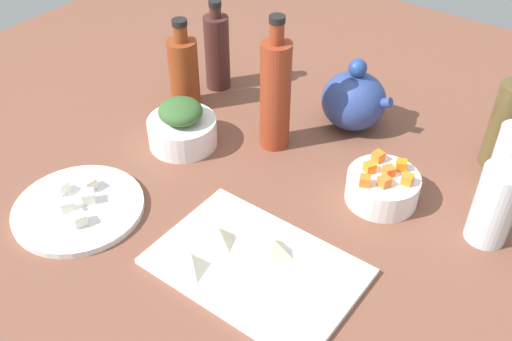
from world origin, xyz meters
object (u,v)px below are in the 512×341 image
object	(u,v)px
drinking_glass_0	(507,164)
drinking_glass_1	(495,205)
cutting_board	(256,266)
bottle_2	(217,51)
plate_tofu	(79,208)
bottle_0	(184,72)
bowl_greens	(183,132)
teapot	(354,100)
bowl_carrots	(382,188)
bottle_1	(275,93)
bottle_3	(507,123)

from	to	relation	value
drinking_glass_0	drinking_glass_1	xyz separation A→B (cm)	(1.73, -11.43, -0.32)
cutting_board	drinking_glass_0	size ratio (longest dim) A/B	2.16
drinking_glass_0	bottle_2	bearing A→B (deg)	179.75
plate_tofu	bottle_0	xyz separation A→B (cm)	(-7.41, 37.10, 7.81)
bottle_0	bottle_2	distance (cm)	10.66
plate_tofu	bowl_greens	distance (cm)	26.11
cutting_board	teapot	distance (cm)	45.16
bowl_carrots	bottle_0	size ratio (longest dim) A/B	0.64
bottle_1	bowl_greens	bearing A→B (deg)	-143.70
bottle_0	bottle_2	size ratio (longest dim) A/B	0.98
plate_tofu	bowl_carrots	size ratio (longest dim) A/B	1.77
bowl_greens	bottle_3	distance (cm)	61.97
cutting_board	bottle_0	size ratio (longest dim) A/B	1.59
teapot	bowl_carrots	bearing A→B (deg)	-48.13
bowl_greens	bottle_1	world-z (taller)	bottle_1
cutting_board	drinking_glass_1	size ratio (longest dim) A/B	2.26
bowl_carrots	drinking_glass_1	bearing A→B (deg)	5.32
bowl_greens	bottle_3	xyz separation A→B (cm)	(53.28, 30.93, 6.66)
bottle_0	drinking_glass_1	world-z (taller)	bottle_0
bottle_3	bottle_1	bearing A→B (deg)	-152.49
plate_tofu	bottle_0	bearing A→B (deg)	101.30
bowl_carrots	bottle_1	distance (cm)	26.94
bowl_greens	drinking_glass_1	xyz separation A→B (cm)	(58.53, 10.06, 4.32)
bowl_greens	teapot	size ratio (longest dim) A/B	0.89
teapot	bottle_2	world-z (taller)	bottle_2
drinking_glass_1	drinking_glass_0	bearing A→B (deg)	98.61
drinking_glass_0	drinking_glass_1	world-z (taller)	drinking_glass_0
cutting_board	bowl_greens	xyz separation A→B (cm)	(-31.62, 18.32, 2.35)
bowl_carrots	bottle_1	bearing A→B (deg)	174.13
plate_tofu	bottle_0	distance (cm)	38.63
bottle_1	drinking_glass_0	xyz separation A→B (cm)	(41.92, 10.56, -4.33)
bowl_greens	bottle_3	size ratio (longest dim) A/B	0.60
bowl_greens	bowl_carrots	size ratio (longest dim) A/B	1.06
bottle_2	bottle_3	size ratio (longest dim) A/B	0.90
plate_tofu	bottle_1	distance (cm)	41.92
bowl_greens	bottle_2	bearing A→B (deg)	111.11
teapot	bottle_3	world-z (taller)	bottle_3
bowl_greens	drinking_glass_0	size ratio (longest dim) A/B	0.92
drinking_glass_0	bottle_1	bearing A→B (deg)	-165.87
plate_tofu	bottle_2	xyz separation A→B (cm)	(-6.85, 47.73, 8.41)
plate_tofu	teapot	bearing A→B (deg)	63.43
plate_tofu	bowl_carrots	xyz separation A→B (cm)	(41.64, 34.31, 2.07)
bowl_greens	bottle_1	xyz separation A→B (cm)	(14.88, 10.93, 8.97)
bottle_1	drinking_glass_1	size ratio (longest dim) A/B	1.92
teapot	bottle_3	size ratio (longest dim) A/B	0.67
bowl_greens	bowl_carrots	distance (cm)	40.95
cutting_board	bowl_greens	world-z (taller)	bowl_greens
drinking_glass_1	bottle_1	bearing A→B (deg)	178.85
bottle_1	drinking_glass_1	xyz separation A→B (cm)	(43.65, -0.87, -4.65)
plate_tofu	bottle_2	world-z (taller)	bottle_2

